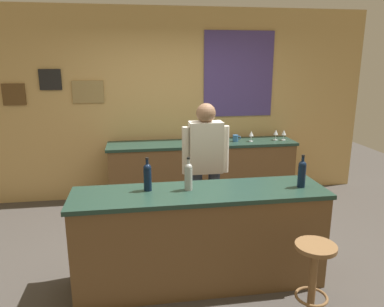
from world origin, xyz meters
name	(u,v)px	position (x,y,z in m)	size (l,w,h in m)	color
ground_plane	(193,259)	(0.00, 0.00, 0.00)	(10.00, 10.00, 0.00)	#423D38
back_wall	(173,104)	(0.01, 2.03, 1.41)	(6.00, 0.09, 2.80)	tan
bar_counter	(200,237)	(0.00, -0.40, 0.46)	(2.31, 0.60, 0.92)	brown
side_counter	(202,172)	(0.40, 1.65, 0.45)	(2.73, 0.56, 0.90)	brown
bartender	(205,165)	(0.19, 0.35, 0.94)	(0.52, 0.21, 1.62)	#384766
bar_stool	(314,270)	(0.79, -1.08, 0.46)	(0.32, 0.32, 0.68)	brown
wine_bottle_a	(147,176)	(-0.47, -0.31, 1.06)	(0.07, 0.07, 0.31)	black
wine_bottle_b	(188,176)	(-0.10, -0.35, 1.06)	(0.07, 0.07, 0.31)	#999E99
wine_bottle_c	(302,173)	(0.94, -0.44, 1.06)	(0.07, 0.07, 0.31)	black
wine_glass_a	(211,136)	(0.51, 1.58, 1.01)	(0.07, 0.07, 0.16)	silver
wine_glass_b	(251,134)	(1.12, 1.60, 1.01)	(0.07, 0.07, 0.16)	silver
wine_glass_c	(276,133)	(1.51, 1.64, 1.01)	(0.07, 0.07, 0.16)	silver
wine_glass_d	(284,133)	(1.62, 1.61, 1.01)	(0.07, 0.07, 0.16)	silver
coffee_mug	(236,138)	(0.89, 1.64, 0.95)	(0.13, 0.08, 0.09)	#336699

